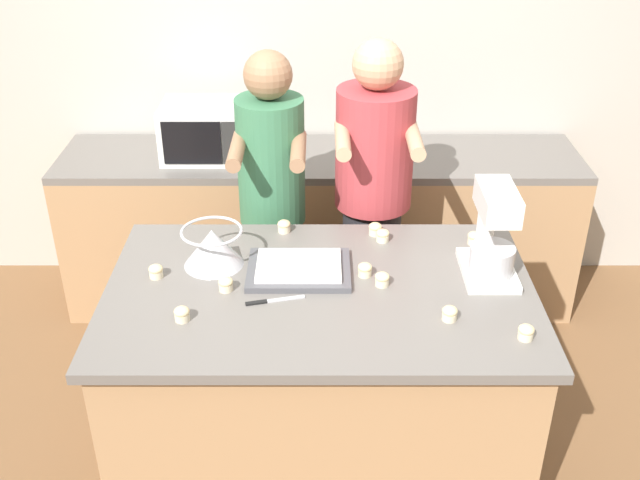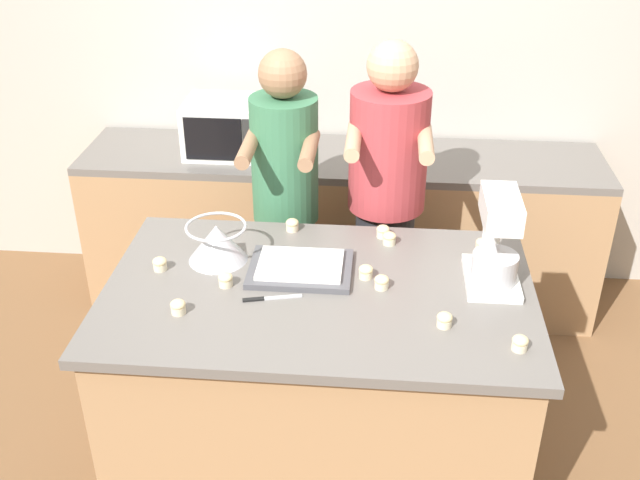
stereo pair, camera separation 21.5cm
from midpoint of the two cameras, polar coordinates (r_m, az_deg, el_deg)
The scene contains 22 objects.
ground_plane at distance 3.42m, azimuth 1.81°, elevation -16.90°, with size 16.00×16.00×0.00m, color brown.
back_wall at distance 4.21m, azimuth 3.55°, elevation 14.04°, with size 10.00×0.06×2.70m.
island_counter at distance 3.09m, azimuth 1.95°, elevation -10.93°, with size 1.62×1.01×0.93m.
back_counter at distance 4.23m, azimuth 3.01°, elevation 0.86°, with size 2.80×0.60×0.89m.
person_left at distance 3.50m, azimuth -0.85°, elevation 2.20°, with size 0.32×0.49×1.63m.
person_right at distance 3.48m, azimuth 6.78°, elevation 2.07°, with size 0.36×0.52×1.68m.
stand_mixer at distance 2.87m, azimuth 15.36°, elevation -0.41°, with size 0.20×0.30×0.37m.
mixing_bowl at distance 2.96m, azimuth -5.80°, elevation -0.17°, with size 0.24×0.24×0.16m.
baking_tray at distance 2.90m, azimuth 0.62°, elevation -2.16°, with size 0.40×0.30×0.04m.
microwave_oven at distance 4.04m, azimuth -5.53°, elevation 8.54°, with size 0.44×0.36×0.28m.
knife at distance 2.75m, azimuth -1.72°, elevation -4.52°, with size 0.22×0.07×0.01m.
cupcake_0 at distance 2.87m, azimuth 5.66°, elevation -2.46°, with size 0.06×0.06×0.05m.
cupcake_1 at distance 2.82m, azimuth -5.05°, elevation -3.07°, with size 0.06×0.06×0.05m.
cupcake_2 at distance 3.11m, azimuth 7.29°, elevation 0.10°, with size 0.06×0.06×0.05m.
cupcake_3 at distance 2.65m, azimuth 11.78°, elevation -6.02°, with size 0.06×0.06×0.05m.
cupcake_4 at distance 2.61m, azimuth 17.32°, elevation -7.55°, with size 0.06×0.06×0.05m.
cupcake_5 at distance 2.82m, azimuth 6.91°, elevation -3.25°, with size 0.06×0.06×0.05m.
cupcake_6 at distance 3.16m, azimuth 6.77°, elevation 0.63°, with size 0.06×0.06×0.05m.
cupcake_7 at distance 2.69m, azimuth -8.52°, elevation -5.11°, with size 0.06×0.06×0.05m.
cupcake_8 at distance 3.19m, azimuth -0.20°, elevation 1.13°, with size 0.06×0.06×0.05m.
cupcake_9 at distance 3.13m, azimuth 14.20°, elevation -0.39°, with size 0.06×0.06×0.05m.
cupcake_10 at distance 2.96m, azimuth -10.08°, elevation -1.84°, with size 0.06×0.06×0.05m.
Camera 2 is at (0.21, -2.34, 2.48)m, focal length 42.00 mm.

